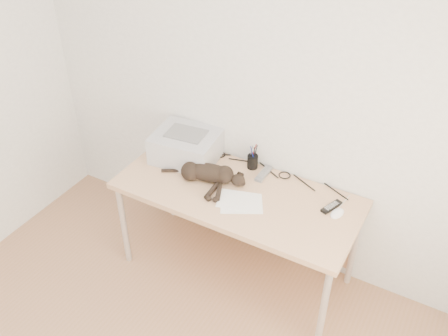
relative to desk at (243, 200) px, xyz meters
The scene contains 11 objects.
wall_back 0.75m from the desk, 90.00° to the left, with size 3.50×3.50×0.00m, color white.
desk is the anchor object (origin of this frame).
printer 0.55m from the desk, behind, with size 0.48×0.43×0.21m.
papers 0.23m from the desk, 68.38° to the right, with size 0.34×0.29×0.01m.
cat 0.31m from the desk, 161.00° to the right, with size 0.60×0.29×0.13m.
mug 0.42m from the desk, 151.81° to the left, with size 0.09×0.09×0.08m, color white.
pen_cup 0.28m from the desk, 99.63° to the left, with size 0.07×0.07×0.19m.
remote_grey 0.23m from the desk, 66.17° to the left, with size 0.05×0.18×0.02m, color slate.
remote_black 0.61m from the desk, ahead, with size 0.04×0.16×0.02m, color black.
mouse 0.66m from the desk, ahead, with size 0.07×0.12×0.04m, color white.
cable_tangle 0.26m from the desk, 90.00° to the left, with size 1.36×0.08×0.01m, color black, non-canonical shape.
Camera 1 is at (1.17, -0.85, 2.78)m, focal length 40.00 mm.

